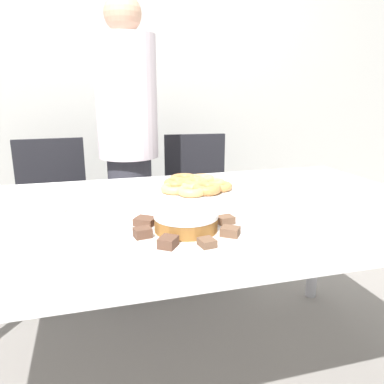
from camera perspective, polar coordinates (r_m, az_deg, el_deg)
ground_plane at (r=1.72m, az=-0.67°, el=-27.19°), size 12.00×12.00×0.00m
wall_back at (r=2.88m, az=-9.55°, el=17.74°), size 8.00×0.05×2.60m
table at (r=1.36m, az=-0.75°, el=-5.25°), size 1.86×1.06×0.76m
person_standing at (r=2.11m, az=-9.65°, el=6.93°), size 0.33×0.33×1.63m
office_chair_left at (r=2.31m, az=-20.25°, el=-4.39°), size 0.46×0.46×0.89m
office_chair_right at (r=2.39m, az=1.04°, el=-2.79°), size 0.48×0.48×0.89m
plate_cake at (r=1.09m, az=-0.91°, el=-6.03°), size 0.34×0.34×0.01m
plate_donuts at (r=1.55m, az=0.64°, el=0.32°), size 0.38×0.38×0.01m
frosted_cake at (r=1.08m, az=-0.91°, el=-4.47°), size 0.19×0.19×0.05m
lamington_0 at (r=1.04m, az=-7.54°, el=-6.15°), size 0.05×0.05×0.03m
lamington_1 at (r=0.97m, az=-3.66°, el=-7.62°), size 0.06×0.07×0.03m
lamington_2 at (r=0.98m, az=2.30°, el=-7.71°), size 0.05×0.05×0.02m
lamington_3 at (r=1.05m, az=5.85°, el=-6.00°), size 0.07×0.06×0.02m
lamington_4 at (r=1.14m, az=5.11°, el=-4.24°), size 0.05×0.05×0.02m
lamington_5 at (r=1.20m, az=1.30°, el=-3.10°), size 0.07×0.08×0.03m
lamington_6 at (r=1.20m, az=-3.50°, el=-3.27°), size 0.05×0.05×0.02m
lamington_7 at (r=1.14m, az=-7.13°, el=-4.43°), size 0.08×0.08×0.02m
donut_0 at (r=1.54m, az=0.64°, el=1.22°), size 0.11×0.11×0.04m
donut_1 at (r=1.58m, az=2.85°, el=1.38°), size 0.13×0.13×0.03m
donut_2 at (r=1.64m, az=1.56°, el=1.93°), size 0.11×0.11×0.04m
donut_3 at (r=1.63m, az=-1.26°, el=1.94°), size 0.12×0.12×0.04m
donut_4 at (r=1.56m, az=-2.37°, el=1.32°), size 0.11×0.11×0.04m
donut_5 at (r=1.49m, az=-2.49°, el=0.57°), size 0.12×0.12×0.03m
donut_6 at (r=1.45m, az=-0.09°, el=0.15°), size 0.11×0.11×0.03m
donut_7 at (r=1.47m, az=2.26°, el=0.49°), size 0.12×0.12×0.04m
donut_8 at (r=1.53m, az=4.04°, el=0.90°), size 0.11×0.11×0.03m
napkin at (r=1.39m, az=-21.39°, el=-2.60°), size 0.18×0.16×0.01m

